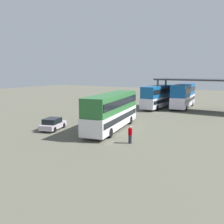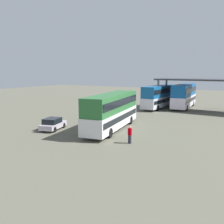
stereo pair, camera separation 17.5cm
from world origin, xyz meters
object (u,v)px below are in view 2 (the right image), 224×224
object	(u,v)px
double_decker_main	(112,110)
double_decker_mid_row	(184,95)
double_decker_near_canopy	(159,96)
pedestrian_waiting	(130,135)
parked_hatchback	(53,124)

from	to	relation	value
double_decker_main	double_decker_mid_row	size ratio (longest dim) A/B	1.12
double_decker_near_canopy	pedestrian_waiting	bearing A→B (deg)	-164.37
parked_hatchback	double_decker_main	bearing A→B (deg)	-72.74
double_decker_main	parked_hatchback	world-z (taller)	double_decker_main
double_decker_near_canopy	parked_hatchback	bearing A→B (deg)	170.74
double_decker_main	pedestrian_waiting	size ratio (longest dim) A/B	7.17
parked_hatchback	pedestrian_waiting	distance (m)	9.97
double_decker_near_canopy	double_decker_mid_row	distance (m)	4.53
parked_hatchback	double_decker_mid_row	bearing A→B (deg)	-33.55
double_decker_main	double_decker_near_canopy	size ratio (longest dim) A/B	1.11
double_decker_near_canopy	pedestrian_waiting	xyz separation A→B (m)	(5.89, -22.66, -1.40)
parked_hatchback	double_decker_mid_row	distance (m)	26.17
double_decker_main	pedestrian_waiting	world-z (taller)	double_decker_main
pedestrian_waiting	double_decker_near_canopy	bearing A→B (deg)	21.31
double_decker_near_canopy	double_decker_mid_row	world-z (taller)	double_decker_mid_row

